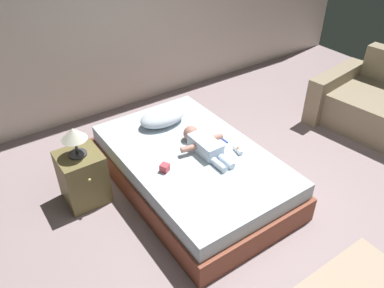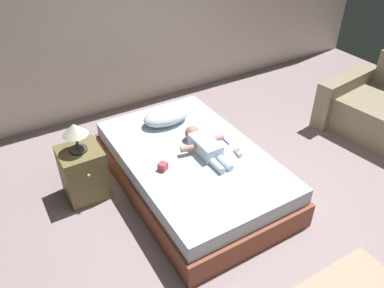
{
  "view_description": "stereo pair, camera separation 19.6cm",
  "coord_description": "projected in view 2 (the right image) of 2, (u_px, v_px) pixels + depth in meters",
  "views": [
    {
      "loc": [
        -1.79,
        -1.3,
        2.56
      ],
      "look_at": [
        -0.15,
        1.07,
        0.51
      ],
      "focal_mm": 35.38,
      "sensor_mm": 36.0,
      "label": 1
    },
    {
      "loc": [
        -1.63,
        -1.4,
        2.56
      ],
      "look_at": [
        -0.15,
        1.07,
        0.51
      ],
      "focal_mm": 35.38,
      "sensor_mm": 36.0,
      "label": 2
    }
  ],
  "objects": [
    {
      "name": "nightstand",
      "position": [
        84.0,
        173.0,
        3.59
      ],
      "size": [
        0.38,
        0.41,
        0.52
      ],
      "color": "brown",
      "rests_on": "ground_plane"
    },
    {
      "name": "ground_plane",
      "position": [
        274.0,
        253.0,
        3.15
      ],
      "size": [
        8.0,
        8.0,
        0.0
      ],
      "primitive_type": "plane",
      "color": "gray"
    },
    {
      "name": "pillow",
      "position": [
        166.0,
        116.0,
        3.99
      ],
      "size": [
        0.5,
        0.31,
        0.16
      ],
      "color": "silver",
      "rests_on": "bed"
    },
    {
      "name": "baby_bottle",
      "position": [
        238.0,
        152.0,
        3.56
      ],
      "size": [
        0.07,
        0.12,
        0.07
      ],
      "color": "white",
      "rests_on": "bed"
    },
    {
      "name": "baby",
      "position": [
        204.0,
        145.0,
        3.59
      ],
      "size": [
        0.47,
        0.67,
        0.15
      ],
      "color": "#D0E3F9",
      "rests_on": "bed"
    },
    {
      "name": "wall_behind_bed",
      "position": [
        120.0,
        3.0,
        4.47
      ],
      "size": [
        8.0,
        0.12,
        2.67
      ],
      "primitive_type": "cube",
      "color": "beige",
      "rests_on": "ground_plane"
    },
    {
      "name": "toy_block",
      "position": [
        163.0,
        166.0,
        3.37
      ],
      "size": [
        0.1,
        0.1,
        0.07
      ],
      "color": "#D1434F",
      "rests_on": "bed"
    },
    {
      "name": "bed",
      "position": [
        192.0,
        170.0,
        3.72
      ],
      "size": [
        1.26,
        2.03,
        0.41
      ],
      "color": "brown",
      "rests_on": "ground_plane"
    },
    {
      "name": "lamp",
      "position": [
        75.0,
        131.0,
        3.31
      ],
      "size": [
        0.23,
        0.23,
        0.28
      ],
      "color": "#333338",
      "rests_on": "nightstand"
    },
    {
      "name": "toothbrush",
      "position": [
        224.0,
        140.0,
        3.75
      ],
      "size": [
        0.01,
        0.16,
        0.02
      ],
      "color": "blue",
      "rests_on": "bed"
    }
  ]
}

